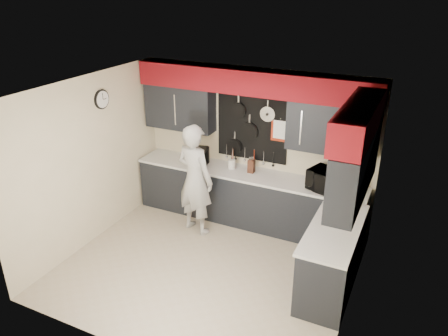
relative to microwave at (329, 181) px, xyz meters
The scene contains 10 objects.
ground 2.20m from the microwave, 135.07° to the right, with size 4.00×4.00×0.00m, color tan.
back_wall_assembly 1.65m from the microwave, 169.47° to the left, with size 4.00×0.36×2.60m.
right_wall_assembly 1.47m from the microwave, 65.32° to the right, with size 0.36×3.50×2.60m.
left_wall_assembly 3.61m from the microwave, 158.27° to the right, with size 0.05×3.50×2.60m.
base_cabinets 1.09m from the microwave, 165.70° to the right, with size 3.95×2.20×0.92m.
microwave is the anchor object (origin of this frame).
knife_block 1.31m from the microwave, behind, with size 0.10×0.10×0.22m, color #321A0F.
utensil_crock 1.67m from the microwave, behind, with size 0.12×0.12×0.16m, color silver.
coffee_maker 2.18m from the microwave, behind, with size 0.22×0.25×0.32m.
person 2.07m from the microwave, 165.62° to the right, with size 0.67×0.44×1.84m, color #AEAEAC.
Camera 1 is at (2.48, -4.63, 3.89)m, focal length 35.00 mm.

